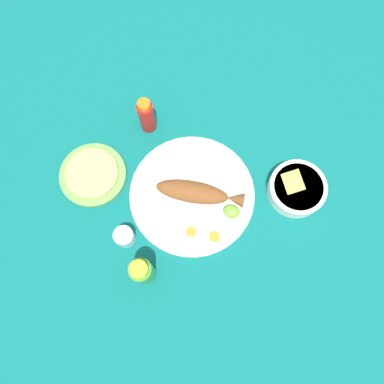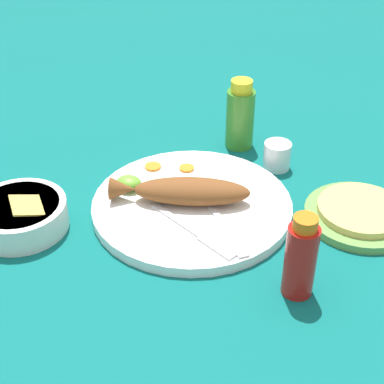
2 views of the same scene
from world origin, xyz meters
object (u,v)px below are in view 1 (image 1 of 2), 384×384
object	(u,v)px
hot_sauce_bottle_red	(147,116)
hot_sauce_bottle_green	(142,271)
guacamole_bowl	(297,189)
tortilla_plate	(93,175)
fried_fish	(197,193)
salt_cup	(125,237)
fork_near	(177,167)
main_plate	(192,195)
fork_far	(193,163)

from	to	relation	value
hot_sauce_bottle_red	hot_sauce_bottle_green	distance (m)	0.42
guacamole_bowl	tortilla_plate	size ratio (longest dim) A/B	0.83
fried_fish	salt_cup	world-z (taller)	fried_fish
salt_cup	guacamole_bowl	world-z (taller)	guacamole_bowl
fork_near	main_plate	bearing A→B (deg)	-163.39
hot_sauce_bottle_red	salt_cup	world-z (taller)	hot_sauce_bottle_red
fried_fish	guacamole_bowl	bearing A→B (deg)	-166.56
hot_sauce_bottle_green	tortilla_plate	distance (m)	0.32
fork_near	fork_far	bearing A→B (deg)	-87.44
main_plate	fork_near	bearing A→B (deg)	-41.27
fried_fish	fork_far	size ratio (longest dim) A/B	1.51
tortilla_plate	hot_sauce_bottle_red	bearing A→B (deg)	-114.99
fork_far	guacamole_bowl	distance (m)	0.29
fork_far	salt_cup	bearing A→B (deg)	103.24
main_plate	hot_sauce_bottle_red	size ratio (longest dim) A/B	2.58
fork_far	guacamole_bowl	world-z (taller)	guacamole_bowl
main_plate	fried_fish	xyz separation A→B (m)	(-0.01, -0.00, 0.03)
fried_fish	guacamole_bowl	distance (m)	0.27
tortilla_plate	fork_near	bearing A→B (deg)	-156.25
hot_sauce_bottle_red	tortilla_plate	world-z (taller)	hot_sauce_bottle_red
fried_fish	tortilla_plate	distance (m)	0.30
tortilla_plate	fried_fish	bearing A→B (deg)	-172.45
main_plate	fork_far	world-z (taller)	fork_far
hot_sauce_bottle_red	tortilla_plate	distance (m)	0.22
guacamole_bowl	tortilla_plate	world-z (taller)	guacamole_bowl
main_plate	hot_sauce_bottle_green	xyz separation A→B (m)	(0.04, 0.24, 0.06)
main_plate	tortilla_plate	xyz separation A→B (m)	(0.28, 0.04, -0.00)
guacamole_bowl	tortilla_plate	distance (m)	0.56
hot_sauce_bottle_red	main_plate	bearing A→B (deg)	140.12
fork_near	hot_sauce_bottle_green	world-z (taller)	hot_sauce_bottle_green
salt_cup	fork_far	bearing A→B (deg)	-111.44
fried_fish	salt_cup	size ratio (longest dim) A/B	4.64
main_plate	hot_sauce_bottle_green	distance (m)	0.25
fork_near	fork_far	distance (m)	0.05
fork_near	salt_cup	bearing A→B (deg)	132.91
hot_sauce_bottle_red	fork_near	bearing A→B (deg)	140.88
salt_cup	guacamole_bowl	size ratio (longest dim) A/B	0.34
fried_fish	fork_far	xyz separation A→B (m)	(0.04, -0.08, -0.02)
salt_cup	main_plate	bearing A→B (deg)	-126.65
fork_far	hot_sauce_bottle_red	xyz separation A→B (m)	(0.16, -0.07, 0.04)
hot_sauce_bottle_green	tortilla_plate	bearing A→B (deg)	-40.44
hot_sauce_bottle_green	guacamole_bowl	xyz separation A→B (m)	(-0.31, -0.34, -0.04)
fork_near	fork_far	xyz separation A→B (m)	(-0.04, -0.03, 0.00)
main_plate	fork_far	bearing A→B (deg)	-72.65
fried_fish	hot_sauce_bottle_green	bearing A→B (deg)	67.39
fried_fish	fork_near	xyz separation A→B (m)	(0.08, -0.06, -0.02)
main_plate	tortilla_plate	world-z (taller)	main_plate
hot_sauce_bottle_green	fried_fish	bearing A→B (deg)	-103.34
fried_fish	hot_sauce_bottle_red	world-z (taller)	hot_sauce_bottle_red
main_plate	fried_fish	distance (m)	0.03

